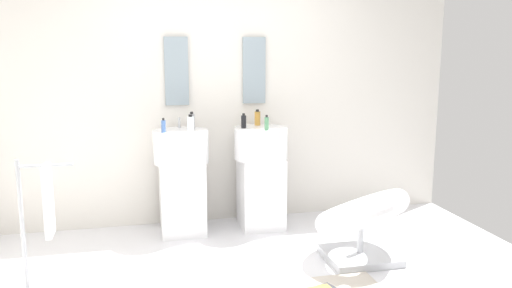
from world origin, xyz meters
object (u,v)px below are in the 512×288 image
Objects in this scene: soap_bottle_green at (267,123)px; towel_rack at (44,204)px; soap_bottle_blue at (163,126)px; lounge_chair at (361,218)px; soap_bottle_amber at (257,118)px; soap_bottle_black at (244,121)px; soap_bottle_grey at (192,121)px; pedestal_sink_left at (182,177)px; pedestal_sink_right at (261,173)px; soap_bottle_clear at (191,125)px.

towel_rack is at bearing -156.59° from soap_bottle_green.
soap_bottle_green is 0.92m from soap_bottle_blue.
soap_bottle_amber reaches higher than lounge_chair.
lounge_chair is 7.93× the size of soap_bottle_green.
soap_bottle_green is 0.25m from soap_bottle_black.
soap_bottle_green is 0.88× the size of soap_bottle_grey.
soap_bottle_green is 0.92× the size of soap_bottle_amber.
soap_bottle_black is at bearing -6.45° from soap_bottle_grey.
pedestal_sink_left is 0.97× the size of lounge_chair.
pedestal_sink_right is at bearing -90.58° from soap_bottle_amber.
soap_bottle_green reaches higher than lounge_chair.
pedestal_sink_right is at bearing 13.94° from soap_bottle_clear.
soap_bottle_clear reaches higher than lounge_chair.
pedestal_sink_right is 7.86× the size of soap_bottle_black.
towel_rack is at bearing 179.57° from lounge_chair.
soap_bottle_green is at bearing 126.42° from lounge_chair.
soap_bottle_amber reaches higher than towel_rack.
towel_rack is 1.92m from soap_bottle_black.
soap_bottle_blue is at bearing 149.61° from lounge_chair.
soap_bottle_grey reaches higher than soap_bottle_black.
soap_bottle_blue is at bearing -152.82° from pedestal_sink_left.
soap_bottle_blue is 0.93m from soap_bottle_amber.
soap_bottle_green reaches higher than soap_bottle_blue.
pedestal_sink_right is 0.52m from soap_bottle_green.
soap_bottle_grey is at bearing 30.52° from soap_bottle_blue.
soap_bottle_amber is at bearing 89.42° from pedestal_sink_right.
soap_bottle_clear reaches higher than soap_bottle_green.
lounge_chair is at bearing -40.04° from soap_bottle_grey.
soap_bottle_black is at bearing 20.37° from soap_bottle_clear.
soap_bottle_grey is at bearing 173.55° from soap_bottle_black.
soap_bottle_blue is (0.88, 0.86, 0.39)m from towel_rack.
lounge_chair is 1.64m from soap_bottle_clear.
soap_bottle_black is (0.51, 0.19, -0.01)m from soap_bottle_clear.
soap_bottle_amber reaches higher than pedestal_sink_right.
soap_bottle_clear is at bearing -179.85° from soap_bottle_green.
pedestal_sink_left is 0.54m from soap_bottle_clear.
pedestal_sink_right is at bearing 93.99° from soap_bottle_green.
soap_bottle_grey is (-0.47, 0.05, 0.01)m from soap_bottle_black.
towel_rack is at bearing -152.14° from pedestal_sink_right.
pedestal_sink_right is at bearing 0.00° from pedestal_sink_left.
lounge_chair is at bearing -30.39° from soap_bottle_blue.
pedestal_sink_right is (0.74, 0.00, 0.00)m from pedestal_sink_left.
lounge_chair is 7.26× the size of soap_bottle_amber.
soap_bottle_green is at bearing -20.51° from soap_bottle_grey.
soap_bottle_grey reaches higher than soap_bottle_amber.
towel_rack is 6.87× the size of soap_bottle_green.
pedestal_sink_left is at bearing 180.00° from pedestal_sink_right.
pedestal_sink_right is at bearing -8.23° from soap_bottle_black.
pedestal_sink_left reaches higher than lounge_chair.
lounge_chair is 8.58× the size of soap_bottle_blue.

